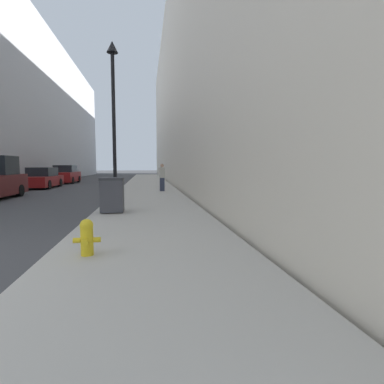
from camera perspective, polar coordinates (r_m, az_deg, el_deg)
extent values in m
cube|color=#B7B2A8|center=(22.57, -8.36, 0.95)|extent=(3.71, 60.00, 0.13)
cube|color=beige|center=(32.36, 6.30, 17.83)|extent=(12.00, 60.00, 17.66)
cylinder|color=yellow|center=(5.49, -19.37, -8.86)|extent=(0.21, 0.21, 0.48)
sphere|color=yellow|center=(5.43, -19.45, -6.02)|extent=(0.22, 0.22, 0.22)
cylinder|color=yellow|center=(5.42, -19.48, -5.33)|extent=(0.06, 0.06, 0.05)
cylinder|color=yellow|center=(5.32, -19.71, -9.04)|extent=(0.11, 0.12, 0.11)
cylinder|color=yellow|center=(5.51, -21.08, -8.59)|extent=(0.12, 0.09, 0.09)
cylinder|color=yellow|center=(5.45, -17.65, -8.64)|extent=(0.12, 0.09, 0.09)
cube|color=#3D3D42|center=(10.12, -14.96, -0.70)|extent=(0.72, 0.68, 1.03)
cube|color=#2D2D31|center=(10.08, -15.03, 2.44)|extent=(0.74, 0.70, 0.08)
cylinder|color=black|center=(10.50, -16.38, -3.09)|extent=(0.05, 0.16, 0.16)
cylinder|color=black|center=(10.43, -13.05, -3.07)|extent=(0.05, 0.16, 0.16)
cylinder|color=black|center=(14.19, -14.35, -0.78)|extent=(0.30, 0.30, 0.25)
cylinder|color=black|center=(14.22, -14.63, 11.83)|extent=(0.16, 0.16, 6.49)
cone|color=black|center=(15.05, -14.96, 25.16)|extent=(0.50, 0.50, 0.50)
cylinder|color=black|center=(18.68, -29.95, 0.26)|extent=(0.24, 0.64, 0.64)
cube|color=maroon|center=(24.87, -26.52, 1.90)|extent=(1.76, 4.66, 0.72)
cube|color=#1E2328|center=(24.85, -26.58, 3.47)|extent=(1.55, 2.42, 0.65)
cylinder|color=black|center=(26.46, -27.24, 1.59)|extent=(0.24, 0.64, 0.64)
cylinder|color=black|center=(25.99, -23.87, 1.67)|extent=(0.24, 0.64, 0.64)
cylinder|color=black|center=(23.83, -29.37, 1.18)|extent=(0.24, 0.64, 0.64)
cylinder|color=black|center=(23.31, -25.66, 1.26)|extent=(0.24, 0.64, 0.64)
cube|color=maroon|center=(30.85, -22.90, 2.70)|extent=(1.87, 4.38, 0.89)
cube|color=#1E2328|center=(30.83, -22.95, 4.12)|extent=(1.65, 2.28, 0.64)
cylinder|color=black|center=(32.34, -23.80, 2.26)|extent=(0.24, 0.64, 0.64)
cylinder|color=black|center=(31.94, -20.81, 2.33)|extent=(0.24, 0.64, 0.64)
cylinder|color=black|center=(29.82, -25.11, 2.00)|extent=(0.24, 0.64, 0.64)
cylinder|color=black|center=(29.38, -21.88, 2.08)|extent=(0.24, 0.64, 0.64)
cube|color=#2D3347|center=(18.08, -5.71, 1.45)|extent=(0.28, 0.20, 0.79)
cube|color=#B7B2A3|center=(18.05, -5.73, 3.70)|extent=(0.33, 0.20, 0.63)
sphere|color=tan|center=(18.05, -5.74, 5.04)|extent=(0.22, 0.22, 0.22)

